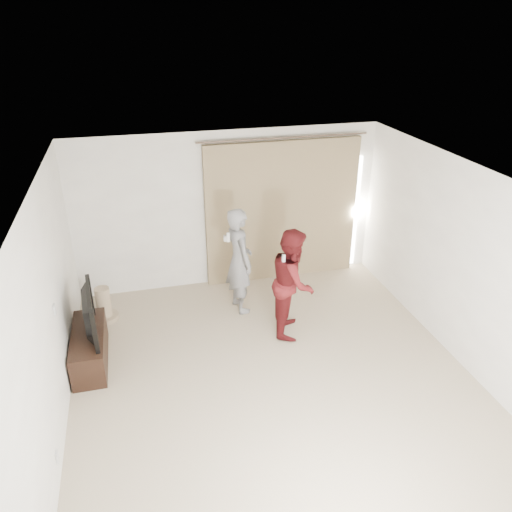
# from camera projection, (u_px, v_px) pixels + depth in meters

# --- Properties ---
(floor) EXTENTS (5.50, 5.50, 0.00)m
(floor) POSITION_uv_depth(u_px,v_px,m) (274.00, 380.00, 6.35)
(floor) COLOR #BCAE8D
(floor) RESTS_ON ground
(wall_back) EXTENTS (5.00, 0.04, 2.60)m
(wall_back) POSITION_uv_depth(u_px,v_px,m) (229.00, 210.00, 8.17)
(wall_back) COLOR white
(wall_back) RESTS_ON ground
(wall_left) EXTENTS (0.04, 5.50, 2.60)m
(wall_left) POSITION_uv_depth(u_px,v_px,m) (47.00, 322.00, 5.22)
(wall_left) COLOR white
(wall_left) RESTS_ON ground
(ceiling) EXTENTS (5.00, 5.50, 0.01)m
(ceiling) POSITION_uv_depth(u_px,v_px,m) (278.00, 184.00, 5.20)
(ceiling) COLOR white
(ceiling) RESTS_ON wall_back
(curtain) EXTENTS (2.80, 0.11, 2.46)m
(curtain) POSITION_uv_depth(u_px,v_px,m) (283.00, 212.00, 8.35)
(curtain) COLOR #93805A
(curtain) RESTS_ON ground
(tv_console) EXTENTS (0.42, 1.20, 0.46)m
(tv_console) POSITION_uv_depth(u_px,v_px,m) (90.00, 347.00, 6.59)
(tv_console) COLOR black
(tv_console) RESTS_ON ground
(tv) EXTENTS (0.23, 1.03, 0.59)m
(tv) POSITION_uv_depth(u_px,v_px,m) (84.00, 314.00, 6.36)
(tv) COLOR black
(tv) RESTS_ON tv_console
(scratching_post) EXTENTS (0.40, 0.40, 0.53)m
(scratching_post) POSITION_uv_depth(u_px,v_px,m) (104.00, 307.00, 7.52)
(scratching_post) COLOR tan
(scratching_post) RESTS_ON ground
(person_man) EXTENTS (0.51, 0.67, 1.67)m
(person_man) POSITION_uv_depth(u_px,v_px,m) (239.00, 260.00, 7.54)
(person_man) COLOR gray
(person_man) RESTS_ON ground
(person_woman) EXTENTS (0.84, 0.94, 1.59)m
(person_woman) POSITION_uv_depth(u_px,v_px,m) (293.00, 282.00, 7.02)
(person_woman) COLOR #561215
(person_woman) RESTS_ON ground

